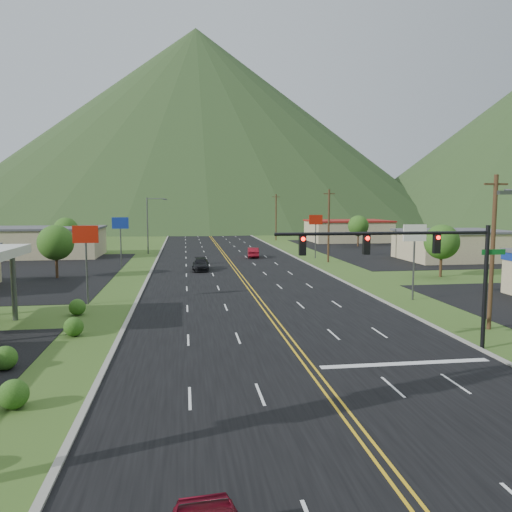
{
  "coord_description": "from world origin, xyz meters",
  "views": [
    {
      "loc": [
        -6.1,
        -11.43,
        8.26
      ],
      "look_at": [
        -1.18,
        22.98,
        4.5
      ],
      "focal_mm": 35.0,
      "sensor_mm": 36.0,
      "label": 1
    }
  ],
  "objects": [
    {
      "name": "traffic_signal",
      "position": [
        6.48,
        14.0,
        5.33
      ],
      "size": [
        13.1,
        0.43,
        7.0
      ],
      "color": "black",
      "rests_on": "ground"
    },
    {
      "name": "streetlight_west",
      "position": [
        -11.68,
        70.0,
        5.18
      ],
      "size": [
        3.28,
        0.25,
        9.0
      ],
      "color": "#59595E",
      "rests_on": "ground"
    },
    {
      "name": "building_west_far",
      "position": [
        -28.0,
        68.0,
        2.26
      ],
      "size": [
        18.4,
        11.4,
        4.5
      ],
      "color": "#CBBB8D",
      "rests_on": "ground"
    },
    {
      "name": "building_east_mid",
      "position": [
        32.0,
        55.0,
        2.16
      ],
      "size": [
        14.4,
        11.4,
        4.3
      ],
      "color": "#CBBB8D",
      "rests_on": "ground"
    },
    {
      "name": "building_east_far",
      "position": [
        28.0,
        90.0,
        2.26
      ],
      "size": [
        16.4,
        12.4,
        4.5
      ],
      "color": "#CBBB8D",
      "rests_on": "ground"
    },
    {
      "name": "pole_sign_west_a",
      "position": [
        -14.0,
        30.0,
        5.05
      ],
      "size": [
        2.0,
        0.18,
        6.4
      ],
      "color": "#59595E",
      "rests_on": "ground"
    },
    {
      "name": "pole_sign_west_b",
      "position": [
        -14.0,
        52.0,
        5.05
      ],
      "size": [
        2.0,
        0.18,
        6.4
      ],
      "color": "#59595E",
      "rests_on": "ground"
    },
    {
      "name": "pole_sign_east_a",
      "position": [
        13.0,
        28.0,
        5.05
      ],
      "size": [
        2.0,
        0.18,
        6.4
      ],
      "color": "#59595E",
      "rests_on": "ground"
    },
    {
      "name": "pole_sign_east_b",
      "position": [
        13.0,
        60.0,
        5.05
      ],
      "size": [
        2.0,
        0.18,
        6.4
      ],
      "color": "#59595E",
      "rests_on": "ground"
    },
    {
      "name": "tree_west_a",
      "position": [
        -20.0,
        45.0,
        3.89
      ],
      "size": [
        3.84,
        3.84,
        5.82
      ],
      "color": "#382314",
      "rests_on": "ground"
    },
    {
      "name": "tree_west_b",
      "position": [
        -25.0,
        72.0,
        3.89
      ],
      "size": [
        3.84,
        3.84,
        5.82
      ],
      "color": "#382314",
      "rests_on": "ground"
    },
    {
      "name": "tree_east_a",
      "position": [
        22.0,
        40.0,
        3.89
      ],
      "size": [
        3.84,
        3.84,
        5.82
      ],
      "color": "#382314",
      "rests_on": "ground"
    },
    {
      "name": "tree_east_b",
      "position": [
        26.0,
        78.0,
        3.89
      ],
      "size": [
        3.84,
        3.84,
        5.82
      ],
      "color": "#382314",
      "rests_on": "ground"
    },
    {
      "name": "utility_pole_a",
      "position": [
        13.5,
        18.0,
        5.13
      ],
      "size": [
        1.6,
        0.28,
        10.0
      ],
      "color": "#382314",
      "rests_on": "ground"
    },
    {
      "name": "utility_pole_b",
      "position": [
        13.5,
        55.0,
        5.13
      ],
      "size": [
        1.6,
        0.28,
        10.0
      ],
      "color": "#382314",
      "rests_on": "ground"
    },
    {
      "name": "utility_pole_c",
      "position": [
        13.5,
        95.0,
        5.13
      ],
      "size": [
        1.6,
        0.28,
        10.0
      ],
      "color": "#382314",
      "rests_on": "ground"
    },
    {
      "name": "utility_pole_d",
      "position": [
        13.5,
        135.0,
        5.13
      ],
      "size": [
        1.6,
        0.28,
        10.0
      ],
      "color": "#382314",
      "rests_on": "ground"
    },
    {
      "name": "mountain_n",
      "position": [
        0.0,
        220.0,
        42.5
      ],
      "size": [
        220.0,
        220.0,
        85.0
      ],
      "primitive_type": "cone",
      "color": "#1F391A",
      "rests_on": "ground"
    },
    {
      "name": "car_dark_mid",
      "position": [
        -4.24,
        48.9,
        0.71
      ],
      "size": [
        2.26,
        5.0,
        1.42
      ],
      "primitive_type": "imported",
      "rotation": [
        0.0,
        0.0,
        -0.06
      ],
      "color": "black",
      "rests_on": "ground"
    },
    {
      "name": "car_red_far",
      "position": [
        3.97,
        62.03,
        0.74
      ],
      "size": [
        2.01,
        4.63,
        1.48
      ],
      "primitive_type": "imported",
      "rotation": [
        0.0,
        0.0,
        3.04
      ],
      "color": "maroon",
      "rests_on": "ground"
    }
  ]
}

